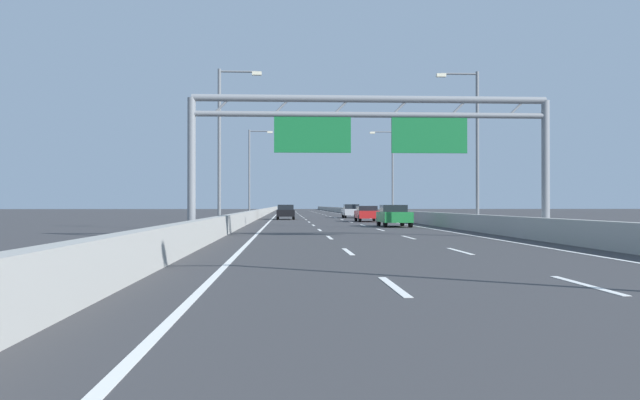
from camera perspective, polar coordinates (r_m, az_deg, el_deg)
The scene contains 48 objects.
ground_plane at distance 99.66m, azimuth -0.75°, elevation -1.26°, with size 260.00×260.00×0.00m, color #38383A.
lane_dash_left_1 at distance 12.33m, azimuth 6.32°, elevation -7.36°, with size 0.16×3.00×0.01m, color white.
lane_dash_left_2 at distance 21.22m, azimuth 2.41°, elevation -4.44°, with size 0.16×3.00×0.01m, color white.
lane_dash_left_3 at distance 30.18m, azimuth 0.82°, elevation -3.24°, with size 0.16×3.00×0.01m, color white.
lane_dash_left_4 at distance 39.15m, azimuth -0.04°, elevation -2.59°, with size 0.16×3.00×0.01m, color white.
lane_dash_left_5 at distance 48.14m, azimuth -0.57°, elevation -2.18°, with size 0.16×3.00×0.01m, color white.
lane_dash_left_6 at distance 57.13m, azimuth -0.94°, elevation -1.90°, with size 0.16×3.00×0.01m, color white.
lane_dash_left_7 at distance 66.12m, azimuth -1.21°, elevation -1.69°, with size 0.16×3.00×0.01m, color white.
lane_dash_left_8 at distance 75.12m, azimuth -1.41°, elevation -1.54°, with size 0.16×3.00×0.01m, color white.
lane_dash_left_9 at distance 84.11m, azimuth -1.57°, elevation -1.42°, with size 0.16×3.00×0.01m, color white.
lane_dash_left_10 at distance 93.11m, azimuth -1.70°, elevation -1.32°, with size 0.16×3.00×0.01m, color white.
lane_dash_left_11 at distance 102.11m, azimuth -1.81°, elevation -1.24°, with size 0.16×3.00×0.01m, color white.
lane_dash_left_12 at distance 111.10m, azimuth -1.90°, elevation -1.17°, with size 0.16×3.00×0.01m, color white.
lane_dash_left_13 at distance 120.10m, azimuth -1.97°, elevation -1.11°, with size 0.16×3.00×0.01m, color white.
lane_dash_left_14 at distance 129.10m, azimuth -2.04°, elevation -1.06°, with size 0.16×3.00×0.01m, color white.
lane_dash_left_15 at distance 138.10m, azimuth -2.10°, elevation -1.02°, with size 0.16×3.00×0.01m, color white.
lane_dash_left_16 at distance 147.10m, azimuth -2.15°, elevation -0.98°, with size 0.16×3.00×0.01m, color white.
lane_dash_left_17 at distance 156.10m, azimuth -2.19°, elevation -0.95°, with size 0.16×3.00×0.01m, color white.
lane_dash_right_1 at distance 13.38m, azimuth 21.84°, elevation -6.78°, with size 0.16×3.00×0.01m, color white.
lane_dash_right_2 at distance 21.85m, azimuth 11.88°, elevation -4.31°, with size 0.16×3.00×0.01m, color white.
lane_dash_right_3 at distance 30.62m, azimuth 7.57°, elevation -3.19°, with size 0.16×3.00×0.01m, color white.
lane_dash_right_4 at distance 39.50m, azimuth 5.19°, elevation -2.57°, with size 0.16×3.00×0.01m, color white.
lane_dash_right_5 at distance 48.42m, azimuth 3.69°, elevation -2.17°, with size 0.16×3.00×0.01m, color white.
lane_dash_right_6 at distance 57.37m, azimuth 2.66°, elevation -1.89°, with size 0.16×3.00×0.01m, color white.
lane_dash_right_7 at distance 66.33m, azimuth 1.90°, elevation -1.69°, with size 0.16×3.00×0.01m, color white.
lane_dash_right_8 at distance 75.30m, azimuth 1.33°, elevation -1.54°, with size 0.16×3.00×0.01m, color white.
lane_dash_right_9 at distance 84.27m, azimuth 0.88°, elevation -1.42°, with size 0.16×3.00×0.01m, color white.
lane_dash_right_10 at distance 93.25m, azimuth 0.51°, elevation -1.32°, with size 0.16×3.00×0.01m, color white.
lane_dash_right_11 at distance 102.24m, azimuth 0.21°, elevation -1.24°, with size 0.16×3.00×0.01m, color white.
lane_dash_right_12 at distance 111.23m, azimuth -0.04°, elevation -1.17°, with size 0.16×3.00×0.01m, color white.
lane_dash_right_13 at distance 120.21m, azimuth -0.26°, elevation -1.11°, with size 0.16×3.00×0.01m, color white.
lane_dash_right_14 at distance 129.21m, azimuth -0.44°, elevation -1.06°, with size 0.16×3.00×0.01m, color white.
lane_dash_right_15 at distance 138.20m, azimuth -0.60°, elevation -1.02°, with size 0.16×3.00×0.01m, color white.
lane_dash_right_16 at distance 147.19m, azimuth -0.74°, elevation -0.98°, with size 0.16×3.00×0.01m, color white.
lane_dash_right_17 at distance 156.18m, azimuth -0.87°, elevation -0.95°, with size 0.16×3.00×0.01m, color white.
edge_line_left at distance 87.60m, azimuth -3.88°, elevation -1.38°, with size 0.16×176.00×0.01m, color white.
edge_line_right at distance 88.05m, azimuth 2.97°, elevation -1.37°, with size 0.16×176.00×0.01m, color white.
barrier_left at distance 109.63m, azimuth -4.55°, elevation -0.93°, with size 0.45×220.00×0.95m.
barrier_right at distance 110.10m, azimuth 2.65°, elevation -0.93°, with size 0.45×220.00×0.95m.
sign_gantry at distance 29.78m, azimuth 4.39°, elevation 5.98°, with size 16.19×0.36×6.36m.
streetlamp_left_mid at distance 39.67m, azimuth -8.29°, elevation 5.24°, with size 2.58×0.28×9.50m.
streetlamp_right_mid at distance 41.06m, azimuth 13.02°, elevation 5.06°, with size 2.58×0.28×9.50m.
streetlamp_left_far at distance 71.34m, azimuth -5.89°, elevation 2.73°, with size 2.58×0.28×9.50m.
streetlamp_right_far at distance 72.13m, azimuth 6.06°, elevation 2.70°, with size 2.58×0.28×9.50m.
green_car at distance 45.46m, azimuth 6.35°, elevation -1.33°, with size 1.89×4.21×1.48m.
black_car at distance 67.26m, azimuth -2.96°, elevation -1.02°, with size 1.80×4.16×1.50m.
silver_car at distance 75.22m, azimuth 2.70°, elevation -0.95°, with size 1.84×4.29×1.54m.
red_car at distance 58.81m, azimuth 4.06°, elevation -1.14°, with size 1.87×4.40×1.39m.
Camera 1 is at (-3.76, 0.42, 1.50)m, focal length 37.34 mm.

